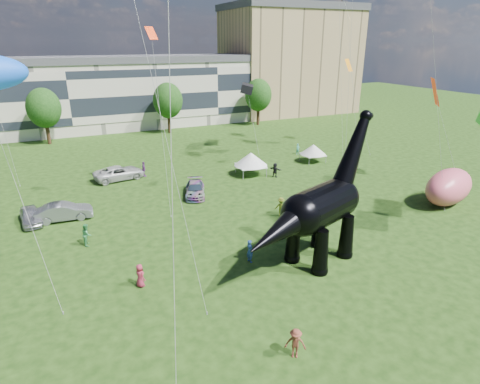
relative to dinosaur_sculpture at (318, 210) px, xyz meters
name	(u,v)px	position (x,y,z in m)	size (l,w,h in m)	color
ground	(275,312)	(-5.73, -4.15, -4.24)	(220.00, 220.00, 0.00)	#16330C
terrace_row	(68,98)	(-13.73, 57.85, 1.76)	(78.00, 11.00, 12.00)	beige
apartment_block	(289,63)	(34.27, 60.85, 6.76)	(28.00, 18.00, 22.00)	tan
tree_mid_left	(43,105)	(-17.73, 48.85, 2.06)	(5.20, 5.20, 9.44)	#382314
tree_mid_right	(168,98)	(2.27, 48.85, 2.06)	(5.20, 5.20, 9.44)	#382314
tree_far_right	(258,92)	(20.27, 48.85, 2.06)	(5.20, 5.20, 9.44)	#382314
dinosaur_sculpture	(318,210)	(0.00, 0.00, 0.00)	(13.51, 6.61, 11.22)	black
car_silver	(30,216)	(-19.72, 16.52, -3.51)	(1.71, 4.24, 1.44)	#A9AAAE
car_grey	(64,212)	(-16.90, 16.03, -3.40)	(1.76, 5.06, 1.67)	slate
car_white	(119,173)	(-10.29, 25.84, -3.41)	(2.75, 5.96, 1.66)	silver
car_dark	(195,189)	(-3.76, 16.87, -3.52)	(2.01, 4.95, 1.44)	#595960
gazebo_near	(251,159)	(4.88, 20.85, -2.23)	(4.54, 4.54, 2.86)	white
gazebo_far	(313,150)	(15.22, 22.41, -2.51)	(3.79, 3.79, 2.45)	silver
inflatable_pink	(449,187)	(19.01, 3.93, -2.42)	(7.25, 3.63, 3.63)	#E65971
visitors	(186,214)	(-6.78, 10.62, -3.33)	(49.36, 35.25, 1.88)	black
kites	(58,25)	(-14.99, 16.48, 12.73)	(64.06, 52.88, 29.77)	red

